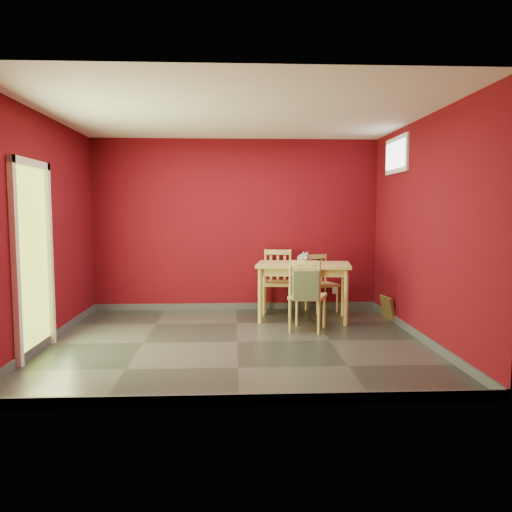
{
  "coord_description": "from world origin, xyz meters",
  "views": [
    {
      "loc": [
        -0.05,
        -5.91,
        1.58
      ],
      "look_at": [
        0.25,
        0.45,
        1.0
      ],
      "focal_mm": 35.0,
      "sensor_mm": 36.0,
      "label": 1
    }
  ],
  "objects_px": {
    "chair_far_right": "(320,282)",
    "cat": "(304,257)",
    "chair_far_left": "(277,281)",
    "dining_table": "(303,270)",
    "chair_near": "(307,294)",
    "picture_frame": "(388,308)",
    "tote_bag": "(306,285)"
  },
  "relations": [
    {
      "from": "chair_far_left",
      "to": "cat",
      "type": "relative_size",
      "value": 2.52
    },
    {
      "from": "chair_near",
      "to": "cat",
      "type": "xyz_separation_m",
      "value": [
        0.05,
        0.65,
        0.44
      ]
    },
    {
      "from": "chair_far_left",
      "to": "chair_far_right",
      "type": "relative_size",
      "value": 1.1
    },
    {
      "from": "dining_table",
      "to": "chair_near",
      "type": "xyz_separation_m",
      "value": [
        -0.05,
        -0.67,
        -0.24
      ]
    },
    {
      "from": "dining_table",
      "to": "cat",
      "type": "relative_size",
      "value": 3.69
    },
    {
      "from": "dining_table",
      "to": "chair_near",
      "type": "height_order",
      "value": "chair_near"
    },
    {
      "from": "chair_far_left",
      "to": "cat",
      "type": "bearing_deg",
      "value": -58.99
    },
    {
      "from": "chair_far_right",
      "to": "cat",
      "type": "distance_m",
      "value": 0.88
    },
    {
      "from": "dining_table",
      "to": "chair_near",
      "type": "relative_size",
      "value": 1.51
    },
    {
      "from": "dining_table",
      "to": "tote_bag",
      "type": "xyz_separation_m",
      "value": [
        -0.1,
        -0.88,
        -0.09
      ]
    },
    {
      "from": "dining_table",
      "to": "chair_near",
      "type": "distance_m",
      "value": 0.71
    },
    {
      "from": "chair_far_left",
      "to": "chair_far_right",
      "type": "bearing_deg",
      "value": 8.88
    },
    {
      "from": "chair_near",
      "to": "tote_bag",
      "type": "relative_size",
      "value": 2.08
    },
    {
      "from": "chair_near",
      "to": "picture_frame",
      "type": "relative_size",
      "value": 2.66
    },
    {
      "from": "chair_far_right",
      "to": "picture_frame",
      "type": "height_order",
      "value": "chair_far_right"
    },
    {
      "from": "tote_bag",
      "to": "cat",
      "type": "relative_size",
      "value": 1.18
    },
    {
      "from": "tote_bag",
      "to": "chair_far_left",
      "type": "bearing_deg",
      "value": 99.32
    },
    {
      "from": "chair_far_left",
      "to": "tote_bag",
      "type": "xyz_separation_m",
      "value": [
        0.23,
        -1.41,
        0.14
      ]
    },
    {
      "from": "chair_far_right",
      "to": "tote_bag",
      "type": "distance_m",
      "value": 1.6
    },
    {
      "from": "tote_bag",
      "to": "picture_frame",
      "type": "distance_m",
      "value": 1.61
    },
    {
      "from": "cat",
      "to": "picture_frame",
      "type": "relative_size",
      "value": 1.08
    },
    {
      "from": "dining_table",
      "to": "chair_far_left",
      "type": "relative_size",
      "value": 1.46
    },
    {
      "from": "chair_far_left",
      "to": "cat",
      "type": "xyz_separation_m",
      "value": [
        0.33,
        -0.55,
        0.42
      ]
    },
    {
      "from": "chair_far_right",
      "to": "tote_bag",
      "type": "height_order",
      "value": "tote_bag"
    },
    {
      "from": "chair_far_right",
      "to": "cat",
      "type": "bearing_deg",
      "value": -118.88
    },
    {
      "from": "chair_far_left",
      "to": "chair_near",
      "type": "bearing_deg",
      "value": -76.69
    },
    {
      "from": "picture_frame",
      "to": "dining_table",
      "type": "bearing_deg",
      "value": 175.85
    },
    {
      "from": "tote_bag",
      "to": "cat",
      "type": "height_order",
      "value": "cat"
    },
    {
      "from": "picture_frame",
      "to": "chair_far_left",
      "type": "bearing_deg",
      "value": 158.36
    },
    {
      "from": "dining_table",
      "to": "cat",
      "type": "height_order",
      "value": "cat"
    },
    {
      "from": "chair_far_right",
      "to": "tote_bag",
      "type": "relative_size",
      "value": 1.95
    },
    {
      "from": "chair_far_right",
      "to": "chair_near",
      "type": "relative_size",
      "value": 0.94
    }
  ]
}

